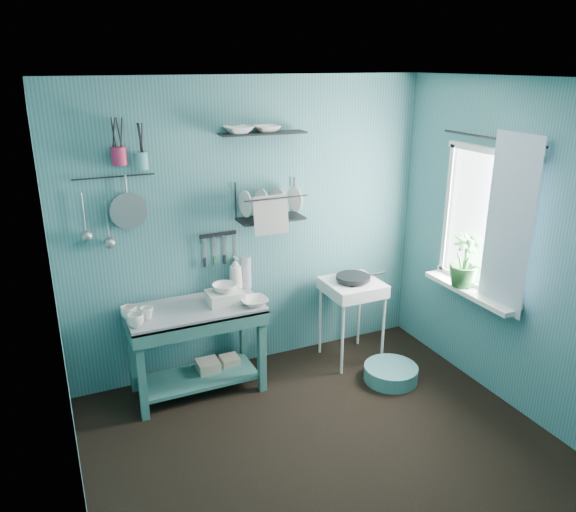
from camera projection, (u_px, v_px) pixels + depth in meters
name	position (u px, v px, depth m)	size (l,w,h in m)	color
floor	(332.00, 457.00, 3.89)	(3.20, 3.20, 0.00)	black
ceiling	(343.00, 80.00, 3.07)	(3.20, 3.20, 0.00)	silver
wall_back	(251.00, 228.00, 4.77)	(3.20, 3.20, 0.00)	#3A7177
wall_front	(523.00, 426.00, 2.19)	(3.20, 3.20, 0.00)	#3A7177
wall_left	(62.00, 340.00, 2.86)	(3.00, 3.00, 0.00)	#3A7177
wall_right	(529.00, 256.00, 4.10)	(3.00, 3.00, 0.00)	#3A7177
work_counter	(197.00, 349.00, 4.56)	(1.07, 0.53, 0.76)	#316863
mug_left	(136.00, 320.00, 4.10)	(0.12, 0.12, 0.10)	white
mug_mid	(147.00, 313.00, 4.22)	(0.10, 0.10, 0.09)	white
mug_right	(129.00, 313.00, 4.23)	(0.12, 0.12, 0.10)	white
wash_tub	(225.00, 297.00, 4.50)	(0.28, 0.22, 0.10)	silver
tub_bowl	(225.00, 288.00, 4.47)	(0.20, 0.20, 0.06)	white
soap_bottle	(236.00, 273.00, 4.72)	(0.12, 0.12, 0.30)	silver
water_bottle	(246.00, 272.00, 4.78)	(0.09, 0.09, 0.28)	#AAB2BD
counter_bowl	(254.00, 302.00, 4.47)	(0.22, 0.22, 0.05)	white
hotplate_stand	(351.00, 320.00, 5.07)	(0.47, 0.47, 0.76)	white
frying_pan	(353.00, 277.00, 4.93)	(0.30, 0.30, 0.04)	black
knife_strip	(218.00, 235.00, 4.63)	(0.32, 0.02, 0.03)	black
dish_rack	(271.00, 201.00, 4.62)	(0.55, 0.24, 0.32)	black
upper_shelf	(263.00, 133.00, 4.45)	(0.70, 0.18, 0.01)	black
shelf_bowl_left	(238.00, 129.00, 4.36)	(0.23, 0.23, 0.06)	white
shelf_bowl_right	(267.00, 132.00, 4.46)	(0.21, 0.21, 0.05)	white
utensil_cup_magenta	(119.00, 156.00, 4.07)	(0.11, 0.11, 0.13)	#B22047
utensil_cup_teal	(141.00, 161.00, 4.14)	(0.11, 0.11, 0.13)	teal
colander	(128.00, 211.00, 4.25)	(0.28, 0.28, 0.03)	gray
ladle_outer	(83.00, 213.00, 4.13)	(0.01, 0.01, 0.30)	gray
ladle_inner	(107.00, 221.00, 4.21)	(0.01, 0.01, 0.30)	gray
hook_rail	(114.00, 177.00, 4.15)	(0.01, 0.01, 0.60)	black
window_glass	(486.00, 221.00, 4.43)	(1.10, 1.10, 0.00)	white
windowsill	(469.00, 292.00, 4.59)	(0.16, 0.95, 0.04)	white
curtain	(509.00, 226.00, 4.13)	(1.35, 1.35, 0.00)	white
curtain_rod	(491.00, 138.00, 4.20)	(0.02, 0.02, 1.05)	black
potted_plant	(465.00, 261.00, 4.59)	(0.25, 0.25, 0.44)	#265F2B
storage_tin_large	(208.00, 373.00, 4.73)	(0.18, 0.18, 0.22)	tan
storage_tin_small	(230.00, 367.00, 4.84)	(0.15, 0.15, 0.20)	tan
floor_basin	(391.00, 373.00, 4.81)	(0.46, 0.46, 0.13)	teal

